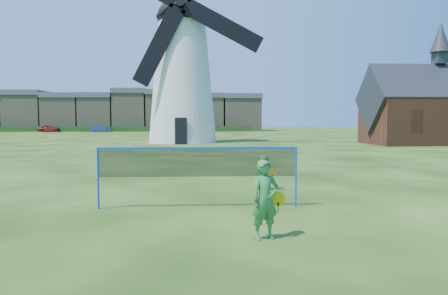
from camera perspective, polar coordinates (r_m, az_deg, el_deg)
ground at (r=10.28m, az=-0.97°, el=-8.57°), size 220.00×220.00×0.00m
windmill at (r=39.83m, az=-5.99°, el=10.82°), size 15.24×6.64×20.43m
chapel at (r=41.43m, az=28.31°, el=4.72°), size 13.03×6.32×11.02m
badminton_net at (r=10.06m, az=-3.71°, el=-2.27°), size 5.05×0.05×1.55m
player_girl at (r=7.52m, az=5.92°, el=-7.45°), size 0.74×0.52×1.49m
player_boy at (r=12.79m, az=5.80°, el=-3.55°), size 0.66×0.44×1.12m
terraced_houses at (r=84.42m, az=-16.78°, el=4.97°), size 63.61×8.40×8.40m
hedge at (r=79.06m, az=-18.98°, el=2.52°), size 62.00×0.80×1.00m
car_left at (r=80.05m, az=-23.81°, el=2.51°), size 3.86×1.91×1.27m
car_right at (r=76.42m, az=-17.20°, el=2.61°), size 3.86×1.57×1.25m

